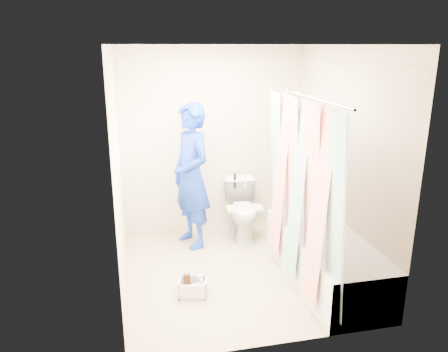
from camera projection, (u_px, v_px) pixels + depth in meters
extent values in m
plane|color=tan|center=(236.00, 270.00, 4.85)|extent=(2.60, 2.60, 0.00)
cube|color=white|center=(238.00, 45.00, 4.16)|extent=(2.40, 2.60, 0.02)
cube|color=beige|center=(213.00, 140.00, 5.73)|extent=(2.40, 0.02, 2.40)
cube|color=beige|center=(279.00, 210.00, 3.29)|extent=(2.40, 0.02, 2.40)
cube|color=beige|center=(118.00, 173.00, 4.26)|extent=(0.02, 2.60, 2.40)
cube|color=beige|center=(344.00, 159.00, 4.76)|extent=(0.02, 2.60, 2.40)
cube|color=silver|center=(325.00, 259.00, 4.56)|extent=(0.70, 1.75, 0.50)
cube|color=silver|center=(326.00, 241.00, 4.50)|extent=(0.58, 1.63, 0.06)
cylinder|color=silver|center=(304.00, 96.00, 4.00)|extent=(0.02, 1.90, 0.02)
cube|color=white|center=(299.00, 192.00, 4.27)|extent=(0.06, 1.75, 1.80)
imported|color=white|center=(243.00, 210.00, 5.62)|extent=(0.47, 0.75, 0.73)
cube|color=silver|center=(244.00, 208.00, 5.49)|extent=(0.47, 0.24, 0.03)
cylinder|color=black|center=(235.00, 180.00, 5.70)|extent=(0.04, 0.04, 0.21)
cylinder|color=orange|center=(235.00, 172.00, 5.66)|extent=(0.06, 0.06, 0.03)
cylinder|color=silver|center=(245.00, 181.00, 5.72)|extent=(0.03, 0.03, 0.18)
imported|color=#0F3499|center=(191.00, 176.00, 5.25)|extent=(0.62, 0.75, 1.76)
cube|color=silver|center=(193.00, 294.00, 4.36)|extent=(0.32, 0.28, 0.03)
cube|color=silver|center=(180.00, 287.00, 4.34)|extent=(0.07, 0.22, 0.17)
cube|color=silver|center=(206.00, 287.00, 4.34)|extent=(0.07, 0.22, 0.17)
cube|color=silver|center=(192.00, 293.00, 4.24)|extent=(0.27, 0.08, 0.17)
cube|color=silver|center=(194.00, 282.00, 4.44)|extent=(0.27, 0.08, 0.17)
cylinder|color=#41210D|center=(187.00, 282.00, 4.37)|extent=(0.06, 0.06, 0.19)
cylinder|color=white|center=(199.00, 283.00, 4.38)|extent=(0.06, 0.06, 0.17)
cylinder|color=#F4E2BF|center=(195.00, 289.00, 4.30)|extent=(0.04, 0.04, 0.12)
cylinder|color=#41210D|center=(186.00, 293.00, 4.30)|extent=(0.06, 0.06, 0.06)
cylinder|color=gold|center=(186.00, 290.00, 4.29)|extent=(0.06, 0.06, 0.01)
imported|color=silver|center=(201.00, 286.00, 4.30)|extent=(0.09, 0.09, 0.18)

